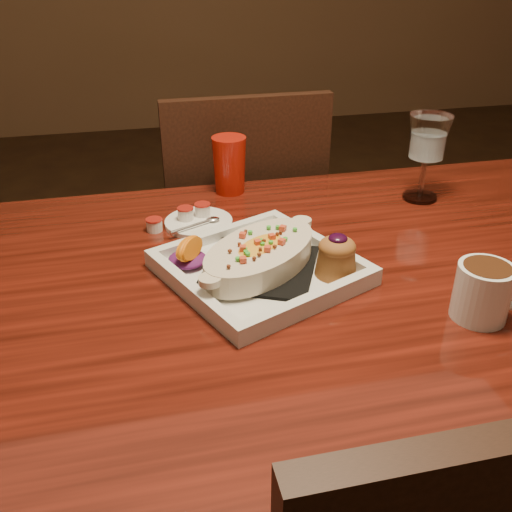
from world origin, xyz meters
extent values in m
cube|color=maroon|center=(0.00, 0.00, 0.73)|extent=(1.50, 0.90, 0.04)
cylinder|color=black|center=(0.67, 0.37, 0.35)|extent=(0.07, 0.07, 0.71)
cube|color=black|center=(0.00, 0.70, 0.45)|extent=(0.42, 0.42, 0.04)
cylinder|color=black|center=(0.17, 0.87, 0.23)|extent=(0.04, 0.04, 0.45)
cylinder|color=black|center=(-0.17, 0.87, 0.23)|extent=(0.04, 0.04, 0.45)
cylinder|color=black|center=(0.17, 0.53, 0.23)|extent=(0.04, 0.04, 0.45)
cylinder|color=black|center=(-0.17, 0.53, 0.23)|extent=(0.04, 0.04, 0.45)
cube|color=black|center=(0.00, 0.51, 0.70)|extent=(0.40, 0.03, 0.46)
cube|color=white|center=(-0.08, 0.04, 0.76)|extent=(0.37, 0.37, 0.01)
cube|color=black|center=(-0.08, 0.04, 0.77)|extent=(0.23, 0.23, 0.01)
ellipsoid|color=yellow|center=(-0.08, 0.04, 0.79)|extent=(0.23, 0.21, 0.04)
ellipsoid|color=#5D155B|center=(-0.20, 0.08, 0.77)|extent=(0.07, 0.07, 0.02)
cone|color=#9B5A27|center=(0.03, -0.01, 0.79)|extent=(0.07, 0.07, 0.05)
ellipsoid|color=#9B5A27|center=(0.03, -0.01, 0.81)|extent=(0.06, 0.06, 0.03)
ellipsoid|color=black|center=(0.03, -0.01, 0.83)|extent=(0.03, 0.03, 0.01)
cylinder|color=white|center=(0.20, -0.15, 0.79)|extent=(0.08, 0.08, 0.08)
cylinder|color=#381D0F|center=(0.20, -0.15, 0.83)|extent=(0.07, 0.07, 0.02)
torus|color=white|center=(0.25, -0.16, 0.79)|extent=(0.06, 0.03, 0.06)
cylinder|color=silver|center=(0.33, 0.27, 0.75)|extent=(0.07, 0.07, 0.01)
cylinder|color=silver|center=(0.33, 0.27, 0.80)|extent=(0.01, 0.01, 0.08)
cone|color=silver|center=(0.33, 0.27, 0.88)|extent=(0.09, 0.09, 0.09)
cylinder|color=white|center=(-0.15, 0.25, 0.75)|extent=(0.13, 0.13, 0.01)
cylinder|color=white|center=(-0.18, 0.26, 0.77)|extent=(0.03, 0.03, 0.02)
cylinder|color=#B21F15|center=(-0.18, 0.26, 0.78)|extent=(0.03, 0.03, 0.00)
cylinder|color=white|center=(-0.14, 0.27, 0.77)|extent=(0.03, 0.03, 0.02)
cylinder|color=#B21F15|center=(-0.14, 0.27, 0.78)|extent=(0.03, 0.03, 0.00)
cylinder|color=white|center=(-0.24, 0.24, 0.76)|extent=(0.03, 0.03, 0.02)
cylinder|color=#B21F15|center=(-0.24, 0.24, 0.77)|extent=(0.03, 0.03, 0.00)
cone|color=#B71A0D|center=(-0.06, 0.40, 0.81)|extent=(0.07, 0.07, 0.12)
camera|label=1|loc=(-0.27, -0.75, 1.24)|focal=40.00mm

